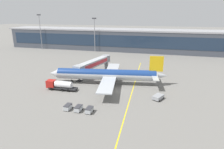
{
  "coord_description": "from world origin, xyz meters",
  "views": [
    {
      "loc": [
        14.25,
        -61.18,
        25.72
      ],
      "look_at": [
        -2.76,
        3.94,
        4.5
      ],
      "focal_mm": 31.51,
      "sensor_mm": 36.0,
      "label": 1
    }
  ],
  "objects_px": {
    "baggage_cart_2": "(89,110)",
    "baggage_cart_1": "(78,108)",
    "pushback_tug": "(158,97)",
    "fuel_tanker": "(60,85)",
    "main_airliner": "(107,74)",
    "baggage_cart_0": "(68,107)"
  },
  "relations": [
    {
      "from": "main_airliner",
      "to": "baggage_cart_0",
      "type": "relative_size",
      "value": 16.5
    },
    {
      "from": "main_airliner",
      "to": "baggage_cart_2",
      "type": "xyz_separation_m",
      "value": [
        1.63,
        -22.83,
        -2.9
      ]
    },
    {
      "from": "baggage_cart_2",
      "to": "baggage_cart_0",
      "type": "bearing_deg",
      "value": 178.8
    },
    {
      "from": "fuel_tanker",
      "to": "main_airliner",
      "type": "bearing_deg",
      "value": 34.91
    },
    {
      "from": "pushback_tug",
      "to": "baggage_cart_1",
      "type": "height_order",
      "value": "baggage_cart_1"
    },
    {
      "from": "pushback_tug",
      "to": "baggage_cart_2",
      "type": "bearing_deg",
      "value": -142.73
    },
    {
      "from": "baggage_cart_2",
      "to": "main_airliner",
      "type": "bearing_deg",
      "value": 94.08
    },
    {
      "from": "baggage_cart_0",
      "to": "baggage_cart_1",
      "type": "xyz_separation_m",
      "value": [
        3.2,
        -0.07,
        0.0
      ]
    },
    {
      "from": "baggage_cart_0",
      "to": "fuel_tanker",
      "type": "bearing_deg",
      "value": 126.56
    },
    {
      "from": "fuel_tanker",
      "to": "baggage_cart_2",
      "type": "distance_m",
      "value": 20.47
    },
    {
      "from": "pushback_tug",
      "to": "fuel_tanker",
      "type": "bearing_deg",
      "value": -179.17
    },
    {
      "from": "fuel_tanker",
      "to": "baggage_cart_2",
      "type": "relative_size",
      "value": 4.05
    },
    {
      "from": "baggage_cart_1",
      "to": "fuel_tanker",
      "type": "bearing_deg",
      "value": 134.63
    },
    {
      "from": "fuel_tanker",
      "to": "baggage_cart_1",
      "type": "relative_size",
      "value": 4.05
    },
    {
      "from": "main_airliner",
      "to": "baggage_cart_2",
      "type": "bearing_deg",
      "value": -85.92
    },
    {
      "from": "fuel_tanker",
      "to": "pushback_tug",
      "type": "relative_size",
      "value": 2.46
    },
    {
      "from": "main_airliner",
      "to": "fuel_tanker",
      "type": "xyz_separation_m",
      "value": [
        -14.24,
        -9.93,
        -1.93
      ]
    },
    {
      "from": "pushback_tug",
      "to": "baggage_cart_2",
      "type": "xyz_separation_m",
      "value": [
        -17.59,
        -13.38,
        -0.07
      ]
    },
    {
      "from": "baggage_cart_1",
      "to": "baggage_cart_0",
      "type": "bearing_deg",
      "value": 178.8
    },
    {
      "from": "baggage_cart_2",
      "to": "baggage_cart_1",
      "type": "bearing_deg",
      "value": 178.8
    },
    {
      "from": "fuel_tanker",
      "to": "baggage_cart_1",
      "type": "height_order",
      "value": "fuel_tanker"
    },
    {
      "from": "fuel_tanker",
      "to": "pushback_tug",
      "type": "bearing_deg",
      "value": 0.83
    }
  ]
}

